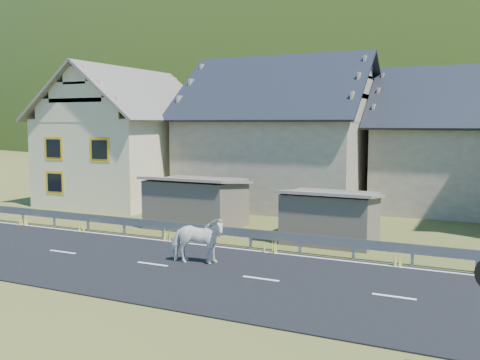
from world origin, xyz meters
The scene contains 12 objects.
ground centered at (0.00, 0.00, 0.00)m, with size 160.00×160.00×0.00m, color #323F1A.
road centered at (0.00, 0.00, 0.02)m, with size 60.00×7.00×0.04m, color black.
lane_markings centered at (0.00, 0.00, 0.04)m, with size 60.00×6.60×0.01m, color silver.
guardrail centered at (0.00, 3.68, 0.56)m, with size 28.10×0.09×0.75m.
shed_left centered at (-2.00, 6.50, 1.10)m, with size 4.30×3.30×2.40m, color #645A4B.
shed_right centered at (4.50, 6.00, 1.00)m, with size 3.80×2.90×2.20m, color #645A4B.
house_cream centered at (-10.00, 12.00, 4.36)m, with size 7.80×9.80×8.30m.
house_stone_a centered at (-1.00, 15.00, 4.63)m, with size 10.80×9.80×8.90m.
house_stone_b centered at (9.00, 17.00, 4.24)m, with size 9.80×8.80×8.10m.
mountain centered at (5.00, 180.00, -20.00)m, with size 440.00×280.00×260.00m, color #1F310D.
conifer_patch centered at (-55.00, 110.00, 6.00)m, with size 76.00×50.00×28.00m, color black.
horse centered at (1.34, 0.73, 0.85)m, with size 1.93×0.88×1.63m, color white.
Camera 1 is at (10.24, -14.78, 4.85)m, focal length 40.00 mm.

